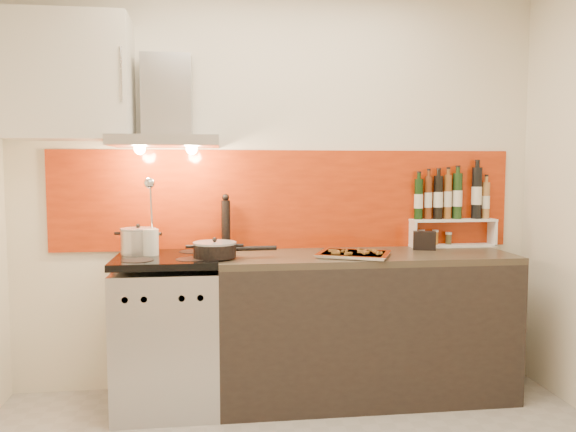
{
  "coord_description": "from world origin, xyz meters",
  "views": [
    {
      "loc": [
        -0.41,
        -2.23,
        1.42
      ],
      "look_at": [
        0.0,
        0.95,
        1.15
      ],
      "focal_mm": 35.0,
      "sensor_mm": 36.0,
      "label": 1
    }
  ],
  "objects": [
    {
      "name": "back_wall",
      "position": [
        0.0,
        1.4,
        1.3
      ],
      "size": [
        3.4,
        0.02,
        2.6
      ],
      "primitive_type": "cube",
      "color": "silver",
      "rests_on": "ground"
    },
    {
      "name": "backsplash",
      "position": [
        0.05,
        1.39,
        1.22
      ],
      "size": [
        3.0,
        0.02,
        0.64
      ],
      "primitive_type": "cube",
      "color": "#972508",
      "rests_on": "back_wall"
    },
    {
      "name": "range_stove",
      "position": [
        -0.7,
        1.1,
        0.44
      ],
      "size": [
        0.6,
        0.6,
        0.91
      ],
      "color": "#B7B7BA",
      "rests_on": "ground"
    },
    {
      "name": "counter",
      "position": [
        0.5,
        1.1,
        0.45
      ],
      "size": [
        1.8,
        0.6,
        0.9
      ],
      "color": "black",
      "rests_on": "ground"
    },
    {
      "name": "range_hood",
      "position": [
        -0.7,
        1.24,
        1.74
      ],
      "size": [
        0.62,
        0.5,
        0.61
      ],
      "color": "#B7B7BA",
      "rests_on": "back_wall"
    },
    {
      "name": "upper_cabinet",
      "position": [
        -1.25,
        1.22,
        1.95
      ],
      "size": [
        0.7,
        0.35,
        0.72
      ],
      "primitive_type": "cube",
      "color": "beige",
      "rests_on": "back_wall"
    },
    {
      "name": "stock_pot",
      "position": [
        -0.88,
        1.2,
        0.99
      ],
      "size": [
        0.21,
        0.21,
        0.18
      ],
      "color": "#B7B7BA",
      "rests_on": "range_stove"
    },
    {
      "name": "saute_pan",
      "position": [
        -0.41,
        1.0,
        0.96
      ],
      "size": [
        0.49,
        0.25,
        0.12
      ],
      "color": "black",
      "rests_on": "range_stove"
    },
    {
      "name": "utensil_jar",
      "position": [
        -0.8,
        1.12,
        1.04
      ],
      "size": [
        0.1,
        0.15,
        0.47
      ],
      "color": "silver",
      "rests_on": "range_stove"
    },
    {
      "name": "pepper_mill",
      "position": [
        -0.35,
        1.31,
        1.08
      ],
      "size": [
        0.06,
        0.06,
        0.36
      ],
      "color": "black",
      "rests_on": "counter"
    },
    {
      "name": "step_shelf",
      "position": [
        1.15,
        1.34,
        1.15
      ],
      "size": [
        0.58,
        0.16,
        0.53
      ],
      "color": "white",
      "rests_on": "counter"
    },
    {
      "name": "caddy_box",
      "position": [
        0.92,
        1.2,
        0.96
      ],
      "size": [
        0.15,
        0.1,
        0.12
      ],
      "primitive_type": "cube",
      "rotation": [
        0.0,
        0.0,
        -0.32
      ],
      "color": "black",
      "rests_on": "counter"
    },
    {
      "name": "baking_tray",
      "position": [
        0.4,
        1.0,
        0.92
      ],
      "size": [
        0.51,
        0.46,
        0.03
      ],
      "color": "silver",
      "rests_on": "counter"
    }
  ]
}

